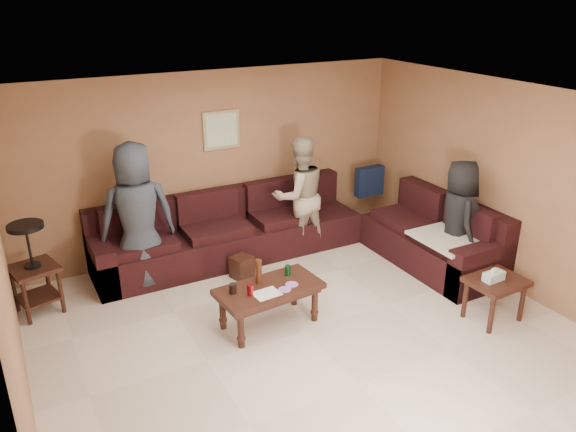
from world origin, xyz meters
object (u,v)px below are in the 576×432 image
object	(u,v)px
side_table_right	(495,285)
person_left	(138,217)
waste_bin	(242,267)
coffee_table	(269,292)
sectional_sofa	(301,238)
person_right	(458,219)
person_middle	(299,196)
end_table_left	(33,267)

from	to	relation	value
side_table_right	person_left	size ratio (longest dim) A/B	0.35
waste_bin	coffee_table	bearing A→B (deg)	-98.88
person_left	sectional_sofa	bearing A→B (deg)	176.51
person_left	person_right	distance (m)	3.97
sectional_sofa	waste_bin	size ratio (longest dim) A/B	15.90
person_left	person_middle	distance (m)	2.21
sectional_sofa	person_middle	size ratio (longest dim) A/B	2.83
coffee_table	side_table_right	distance (m)	2.51
coffee_table	person_left	size ratio (longest dim) A/B	0.65
waste_bin	person_right	world-z (taller)	person_right
coffee_table	end_table_left	distance (m)	2.67
sectional_sofa	end_table_left	size ratio (longest dim) A/B	4.24
person_left	side_table_right	bearing A→B (deg)	146.74
sectional_sofa	person_left	size ratio (longest dim) A/B	2.53
side_table_right	coffee_table	bearing A→B (deg)	154.35
side_table_right	end_table_left	bearing A→B (deg)	150.12
end_table_left	person_left	xyz separation A→B (m)	(1.23, 0.09, 0.34)
person_middle	person_right	distance (m)	2.12
coffee_table	person_right	size ratio (longest dim) A/B	0.77
side_table_right	person_right	bearing A→B (deg)	69.75
sectional_sofa	person_right	world-z (taller)	person_right
coffee_table	end_table_left	xyz separation A→B (m)	(-2.21, 1.49, 0.17)
end_table_left	person_middle	xyz separation A→B (m)	(3.44, 0.03, 0.25)
waste_bin	person_middle	bearing A→B (deg)	19.51
side_table_right	person_middle	world-z (taller)	person_middle
person_left	person_middle	world-z (taller)	person_left
end_table_left	sectional_sofa	bearing A→B (deg)	-4.55
person_right	coffee_table	bearing A→B (deg)	110.82
sectional_sofa	side_table_right	xyz separation A→B (m)	(1.16, -2.31, 0.10)
side_table_right	person_left	xyz separation A→B (m)	(-3.24, 2.66, 0.49)
coffee_table	person_middle	world-z (taller)	person_middle
waste_bin	person_middle	size ratio (longest dim) A/B	0.18
sectional_sofa	coffee_table	xyz separation A→B (m)	(-1.10, -1.22, 0.08)
end_table_left	coffee_table	bearing A→B (deg)	-33.87
person_middle	end_table_left	bearing A→B (deg)	1.69
sectional_sofa	person_middle	bearing A→B (deg)	66.46
sectional_sofa	person_left	distance (m)	2.19
side_table_right	person_right	xyz separation A→B (m)	(0.38, 1.03, 0.34)
end_table_left	waste_bin	xyz separation A→B (m)	(2.39, -0.34, -0.43)
end_table_left	waste_bin	bearing A→B (deg)	-8.04
end_table_left	person_middle	bearing A→B (deg)	0.58
sectional_sofa	person_left	xyz separation A→B (m)	(-2.08, 0.35, 0.59)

